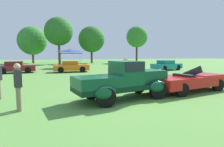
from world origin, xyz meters
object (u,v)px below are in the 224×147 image
object	(u,v)px
spectator_near_truck	(18,85)
spectator_by_row	(125,64)
show_car_burgundy	(16,67)
feature_pickup_truck	(124,80)
neighbor_convertible	(190,80)
show_car_teal	(166,65)
show_car_orange	(71,67)
canopy_tent_left_field	(71,51)

from	to	relation	value
spectator_near_truck	spectator_by_row	world-z (taller)	same
show_car_burgundy	feature_pickup_truck	bearing A→B (deg)	-60.50
neighbor_convertible	spectator_by_row	xyz separation A→B (m)	(-0.26, 10.32, 0.33)
show_car_burgundy	show_car_teal	xyz separation A→B (m)	(17.32, -0.90, 0.00)
show_car_orange	show_car_teal	world-z (taller)	same
feature_pickup_truck	show_car_burgundy	xyz separation A→B (m)	(-7.65, 13.53, -0.27)
show_car_burgundy	spectator_by_row	xyz separation A→B (m)	(11.43, -2.38, 0.32)
neighbor_convertible	spectator_near_truck	world-z (taller)	spectator_near_truck
feature_pickup_truck	show_car_burgundy	distance (m)	15.55
show_car_orange	show_car_teal	distance (m)	11.60
feature_pickup_truck	show_car_teal	distance (m)	15.90
feature_pickup_truck	canopy_tent_left_field	world-z (taller)	canopy_tent_left_field
show_car_burgundy	canopy_tent_left_field	world-z (taller)	canopy_tent_left_field
neighbor_convertible	spectator_near_truck	distance (m)	8.32
show_car_teal	show_car_orange	bearing A→B (deg)	177.43
show_car_teal	spectator_near_truck	bearing A→B (deg)	-136.05
show_car_burgundy	canopy_tent_left_field	bearing A→B (deg)	44.63
canopy_tent_left_field	show_car_teal	bearing A→B (deg)	-30.38
canopy_tent_left_field	show_car_burgundy	bearing A→B (deg)	-135.37
feature_pickup_truck	show_car_teal	xyz separation A→B (m)	(9.66, 12.63, -0.27)
canopy_tent_left_field	neighbor_convertible	bearing A→B (deg)	-72.56
show_car_burgundy	show_car_teal	world-z (taller)	same
neighbor_convertible	spectator_near_truck	bearing A→B (deg)	-169.55
neighbor_convertible	spectator_near_truck	xyz separation A→B (m)	(-8.18, -1.51, 0.33)
show_car_burgundy	spectator_by_row	bearing A→B (deg)	-11.75
spectator_by_row	canopy_tent_left_field	bearing A→B (deg)	124.19
spectator_near_truck	neighbor_convertible	bearing A→B (deg)	10.45
feature_pickup_truck	neighbor_convertible	world-z (taller)	feature_pickup_truck
spectator_near_truck	show_car_burgundy	bearing A→B (deg)	103.90
spectator_near_truck	canopy_tent_left_field	xyz separation A→B (m)	(2.36, 20.01, 1.51)
canopy_tent_left_field	spectator_by_row	bearing A→B (deg)	-55.81
show_car_burgundy	spectator_near_truck	world-z (taller)	spectator_near_truck
show_car_burgundy	show_car_orange	xyz separation A→B (m)	(5.73, -0.38, 0.00)
show_car_orange	spectator_near_truck	bearing A→B (deg)	-99.09
show_car_burgundy	show_car_teal	distance (m)	17.34
show_car_burgundy	show_car_orange	distance (m)	5.74
spectator_near_truck	canopy_tent_left_field	world-z (taller)	canopy_tent_left_field
canopy_tent_left_field	feature_pickup_truck	bearing A→B (deg)	-84.75
spectator_by_row	canopy_tent_left_field	xyz separation A→B (m)	(-5.56, 8.18, 1.51)
show_car_burgundy	spectator_near_truck	xyz separation A→B (m)	(3.52, -14.21, 0.32)
neighbor_convertible	show_car_orange	size ratio (longest dim) A/B	1.26
show_car_orange	spectator_near_truck	distance (m)	14.00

